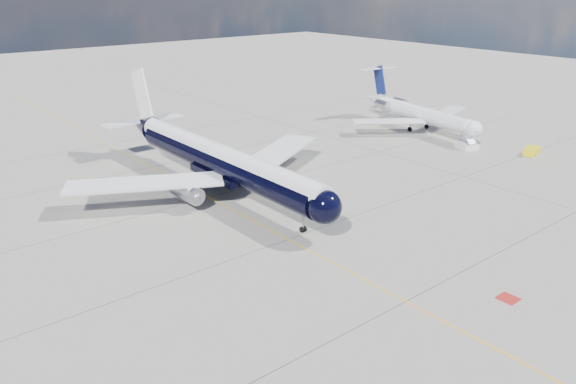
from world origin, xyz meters
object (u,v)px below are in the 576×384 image
at_px(regional_jet, 416,111).
at_px(service_tug, 532,151).
at_px(main_airliner, 217,159).
at_px(boarding_stair, 466,145).

height_order(regional_jet, service_tug, regional_jet).
distance_m(main_airliner, service_tug, 47.30).
distance_m(regional_jet, boarding_stair, 13.58).
relative_size(regional_jet, service_tug, 8.73).
height_order(regional_jet, boarding_stair, regional_jet).
height_order(boarding_stair, service_tug, boarding_stair).
height_order(main_airliner, service_tug, main_airliner).
bearing_deg(boarding_stair, service_tug, -41.15).
bearing_deg(main_airliner, service_tug, -21.04).
relative_size(main_airliner, service_tug, 13.45).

